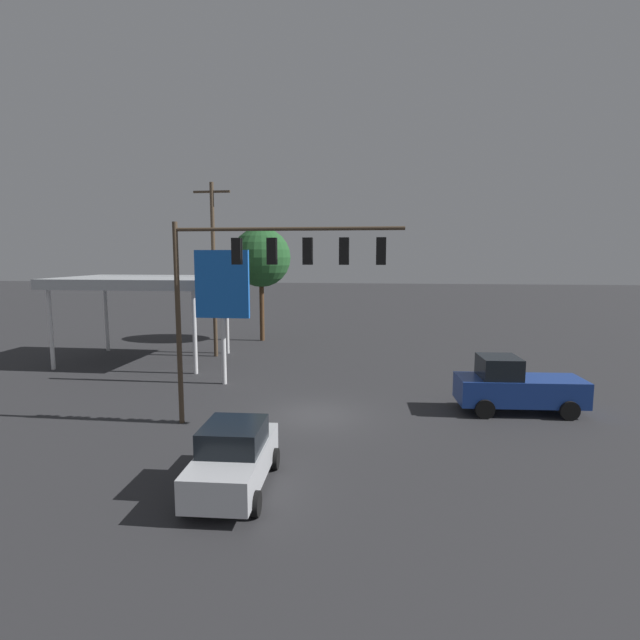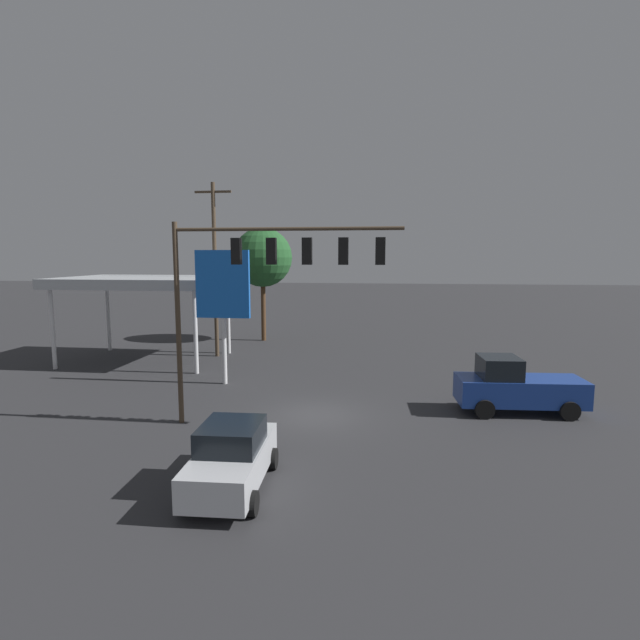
% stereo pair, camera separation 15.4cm
% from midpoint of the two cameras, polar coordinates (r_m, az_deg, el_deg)
% --- Properties ---
extents(ground_plane, '(200.00, 200.00, 0.00)m').
position_cam_midpoint_polar(ground_plane, '(21.31, -0.49, -10.80)').
color(ground_plane, '#2D2D30').
extents(traffic_signal_assembly, '(8.77, 0.43, 7.93)m').
position_cam_midpoint_polar(traffic_signal_assembly, '(18.99, -5.81, 5.83)').
color(traffic_signal_assembly, '#473828').
rests_on(traffic_signal_assembly, ground).
extents(utility_pole, '(2.40, 0.26, 11.28)m').
position_cam_midpoint_polar(utility_pole, '(33.31, -11.79, 6.00)').
color(utility_pole, '#473828').
rests_on(utility_pole, ground).
extents(gas_station_canopy, '(9.90, 7.21, 5.31)m').
position_cam_midpoint_polar(gas_station_canopy, '(33.09, -19.21, 4.03)').
color(gas_station_canopy, '#B2B7BC').
rests_on(gas_station_canopy, ground).
extents(price_sign, '(2.79, 0.27, 6.92)m').
position_cam_midpoint_polar(price_sign, '(25.93, -10.88, 3.50)').
color(price_sign, silver).
rests_on(price_sign, ground).
extents(sedan_far, '(2.19, 4.46, 1.93)m').
position_cam_midpoint_polar(sedan_far, '(14.94, -9.73, -15.16)').
color(sedan_far, silver).
rests_on(sedan_far, ground).
extents(pickup_parked, '(5.31, 2.50, 2.40)m').
position_cam_midpoint_polar(pickup_parked, '(22.97, 21.66, -7.11)').
color(pickup_parked, navy).
rests_on(pickup_parked, ground).
extents(street_tree, '(4.57, 4.57, 8.78)m').
position_cam_midpoint_polar(street_tree, '(39.04, -6.46, 7.08)').
color(street_tree, '#4C331E').
rests_on(street_tree, ground).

